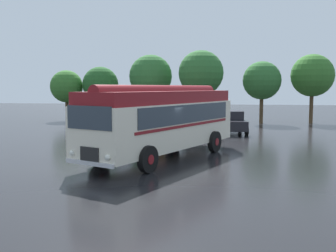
{
  "coord_description": "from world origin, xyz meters",
  "views": [
    {
      "loc": [
        3.09,
        -18.17,
        3.39
      ],
      "look_at": [
        0.2,
        1.75,
        1.4
      ],
      "focal_mm": 42.0,
      "sensor_mm": 36.0,
      "label": 1
    }
  ],
  "objects_px": {
    "car_near_left": "(124,119)",
    "car_far_right": "(231,122)",
    "car_mid_left": "(164,120)",
    "vintage_bus": "(163,119)",
    "car_mid_right": "(198,121)"
  },
  "relations": [
    {
      "from": "vintage_bus",
      "to": "car_far_right",
      "type": "relative_size",
      "value": 2.32
    },
    {
      "from": "car_mid_left",
      "to": "car_far_right",
      "type": "bearing_deg",
      "value": -8.81
    },
    {
      "from": "vintage_bus",
      "to": "car_mid_right",
      "type": "distance_m",
      "value": 10.99
    },
    {
      "from": "vintage_bus",
      "to": "car_near_left",
      "type": "xyz_separation_m",
      "value": [
        -5.08,
        12.05,
        -1.05
      ]
    },
    {
      "from": "car_mid_left",
      "to": "car_mid_right",
      "type": "distance_m",
      "value": 2.87
    },
    {
      "from": "car_mid_left",
      "to": "car_far_right",
      "type": "relative_size",
      "value": 0.99
    },
    {
      "from": "car_near_left",
      "to": "car_far_right",
      "type": "height_order",
      "value": "same"
    },
    {
      "from": "vintage_bus",
      "to": "car_near_left",
      "type": "relative_size",
      "value": 2.41
    },
    {
      "from": "car_mid_left",
      "to": "car_near_left",
      "type": "bearing_deg",
      "value": 174.21
    },
    {
      "from": "car_mid_left",
      "to": "car_mid_right",
      "type": "xyz_separation_m",
      "value": [
        2.75,
        -0.82,
        0.0
      ]
    },
    {
      "from": "vintage_bus",
      "to": "car_mid_right",
      "type": "xyz_separation_m",
      "value": [
        0.92,
        10.9,
        -1.05
      ]
    },
    {
      "from": "car_mid_left",
      "to": "car_mid_right",
      "type": "height_order",
      "value": "same"
    },
    {
      "from": "car_far_right",
      "to": "car_mid_left",
      "type": "bearing_deg",
      "value": 171.19
    },
    {
      "from": "car_mid_left",
      "to": "vintage_bus",
      "type": "bearing_deg",
      "value": -81.15
    },
    {
      "from": "car_near_left",
      "to": "car_far_right",
      "type": "bearing_deg",
      "value": -7.65
    }
  ]
}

